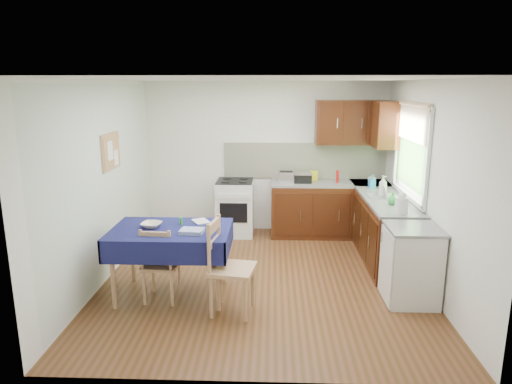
{
  "coord_description": "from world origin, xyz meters",
  "views": [
    {
      "loc": [
        0.11,
        -5.46,
        2.43
      ],
      "look_at": [
        -0.09,
        0.15,
        1.11
      ],
      "focal_mm": 32.0,
      "sensor_mm": 36.0,
      "label": 1
    }
  ],
  "objects_px": {
    "chair_near": "(228,264)",
    "sandwich_press": "(303,177)",
    "dish_rack": "(383,195)",
    "chair_far": "(160,262)",
    "toaster": "(286,177)",
    "kettle": "(402,204)",
    "dining_table": "(171,237)"
  },
  "relations": [
    {
      "from": "chair_near",
      "to": "dish_rack",
      "type": "relative_size",
      "value": 2.64
    },
    {
      "from": "dining_table",
      "to": "chair_far",
      "type": "xyz_separation_m",
      "value": [
        -0.11,
        -0.15,
        -0.25
      ]
    },
    {
      "from": "chair_near",
      "to": "sandwich_press",
      "type": "xyz_separation_m",
      "value": [
        0.97,
        2.64,
        0.43
      ]
    },
    {
      "from": "chair_far",
      "to": "toaster",
      "type": "xyz_separation_m",
      "value": [
        1.49,
        2.41,
        0.51
      ]
    },
    {
      "from": "dining_table",
      "to": "dish_rack",
      "type": "distance_m",
      "value": 3.03
    },
    {
      "from": "chair_far",
      "to": "sandwich_press",
      "type": "bearing_deg",
      "value": -121.89
    },
    {
      "from": "dining_table",
      "to": "chair_far",
      "type": "height_order",
      "value": "chair_far"
    },
    {
      "from": "chair_near",
      "to": "dish_rack",
      "type": "bearing_deg",
      "value": -40.72
    },
    {
      "from": "toaster",
      "to": "kettle",
      "type": "height_order",
      "value": "kettle"
    },
    {
      "from": "chair_near",
      "to": "kettle",
      "type": "distance_m",
      "value": 2.27
    },
    {
      "from": "chair_near",
      "to": "dish_rack",
      "type": "xyz_separation_m",
      "value": [
        2.03,
        1.7,
        0.37
      ]
    },
    {
      "from": "dining_table",
      "to": "sandwich_press",
      "type": "distance_m",
      "value": 2.82
    },
    {
      "from": "sandwich_press",
      "to": "toaster",
      "type": "bearing_deg",
      "value": -167.33
    },
    {
      "from": "chair_near",
      "to": "sandwich_press",
      "type": "height_order",
      "value": "sandwich_press"
    },
    {
      "from": "toaster",
      "to": "dish_rack",
      "type": "xyz_separation_m",
      "value": [
        1.34,
        -0.93,
        -0.07
      ]
    },
    {
      "from": "dining_table",
      "to": "sandwich_press",
      "type": "relative_size",
      "value": 4.89
    },
    {
      "from": "kettle",
      "to": "toaster",
      "type": "bearing_deg",
      "value": 127.4
    },
    {
      "from": "toaster",
      "to": "kettle",
      "type": "xyz_separation_m",
      "value": [
        1.36,
        -1.78,
        0.03
      ]
    },
    {
      "from": "dish_rack",
      "to": "kettle",
      "type": "xyz_separation_m",
      "value": [
        0.02,
        -0.85,
        0.1
      ]
    },
    {
      "from": "chair_far",
      "to": "sandwich_press",
      "type": "xyz_separation_m",
      "value": [
        1.76,
        2.42,
        0.51
      ]
    },
    {
      "from": "sandwich_press",
      "to": "kettle",
      "type": "distance_m",
      "value": 2.1
    },
    {
      "from": "kettle",
      "to": "chair_far",
      "type": "bearing_deg",
      "value": -167.49
    },
    {
      "from": "chair_near",
      "to": "kettle",
      "type": "relative_size",
      "value": 3.88
    },
    {
      "from": "chair_far",
      "to": "chair_near",
      "type": "relative_size",
      "value": 0.85
    },
    {
      "from": "sandwich_press",
      "to": "dish_rack",
      "type": "height_order",
      "value": "dish_rack"
    },
    {
      "from": "sandwich_press",
      "to": "chair_near",
      "type": "bearing_deg",
      "value": -100.16
    },
    {
      "from": "toaster",
      "to": "kettle",
      "type": "relative_size",
      "value": 0.93
    },
    {
      "from": "dining_table",
      "to": "chair_far",
      "type": "distance_m",
      "value": 0.31
    },
    {
      "from": "chair_far",
      "to": "dish_rack",
      "type": "height_order",
      "value": "dish_rack"
    },
    {
      "from": "sandwich_press",
      "to": "kettle",
      "type": "height_order",
      "value": "kettle"
    },
    {
      "from": "dining_table",
      "to": "chair_near",
      "type": "height_order",
      "value": "chair_near"
    },
    {
      "from": "toaster",
      "to": "sandwich_press",
      "type": "bearing_deg",
      "value": -1.1
    }
  ]
}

